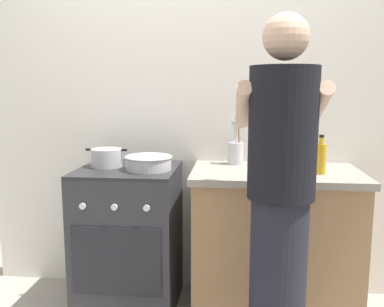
# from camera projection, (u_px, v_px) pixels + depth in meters

# --- Properties ---
(back_wall) EXTENTS (3.20, 0.10, 2.50)m
(back_wall) POSITION_uv_depth(u_px,v_px,m) (220.00, 108.00, 2.80)
(back_wall) COLOR silver
(back_wall) RESTS_ON ground
(countertop) EXTENTS (1.00, 0.60, 0.90)m
(countertop) POSITION_uv_depth(u_px,v_px,m) (274.00, 243.00, 2.54)
(countertop) COLOR #99724C
(countertop) RESTS_ON ground
(stove_range) EXTENTS (0.60, 0.62, 0.90)m
(stove_range) POSITION_uv_depth(u_px,v_px,m) (130.00, 238.00, 2.63)
(stove_range) COLOR #2D2D33
(stove_range) RESTS_ON ground
(pot) EXTENTS (0.26, 0.19, 0.11)m
(pot) POSITION_uv_depth(u_px,v_px,m) (107.00, 158.00, 2.59)
(pot) COLOR #B2B2B7
(pot) RESTS_ON stove_range
(mixing_bowl) EXTENTS (0.29, 0.29, 0.08)m
(mixing_bowl) POSITION_uv_depth(u_px,v_px,m) (149.00, 162.00, 2.49)
(mixing_bowl) COLOR #B7B7BC
(mixing_bowl) RESTS_ON stove_range
(utensil_crock) EXTENTS (0.10, 0.10, 0.32)m
(utensil_crock) POSITION_uv_depth(u_px,v_px,m) (236.00, 149.00, 2.67)
(utensil_crock) COLOR silver
(utensil_crock) RESTS_ON countertop
(spice_bottle) EXTENTS (0.04, 0.04, 0.09)m
(spice_bottle) POSITION_uv_depth(u_px,v_px,m) (284.00, 166.00, 2.39)
(spice_bottle) COLOR silver
(spice_bottle) RESTS_ON countertop
(oil_bottle) EXTENTS (0.06, 0.06, 0.23)m
(oil_bottle) POSITION_uv_depth(u_px,v_px,m) (321.00, 158.00, 2.37)
(oil_bottle) COLOR gold
(oil_bottle) RESTS_ON countertop
(person) EXTENTS (0.41, 0.50, 1.70)m
(person) POSITION_uv_depth(u_px,v_px,m) (280.00, 206.00, 1.87)
(person) COLOR black
(person) RESTS_ON ground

